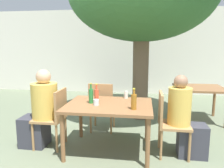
{
  "coord_description": "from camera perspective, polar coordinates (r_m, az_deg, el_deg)",
  "views": [
    {
      "loc": [
        0.5,
        -3.1,
        1.57
      ],
      "look_at": [
        0.0,
        0.3,
        0.98
      ],
      "focal_mm": 35.0,
      "sensor_mm": 36.0,
      "label": 1
    }
  ],
  "objects": [
    {
      "name": "patio_chair_2",
      "position": [
        4.04,
        -2.69,
        -5.26
      ],
      "size": [
        0.44,
        0.44,
        0.92
      ],
      "rotation": [
        0.0,
        0.0,
        3.14
      ],
      "color": "#A87A4C",
      "rests_on": "ground_plane"
    },
    {
      "name": "person_seated_0",
      "position": [
        3.63,
        -18.21,
        -6.91
      ],
      "size": [
        0.6,
        0.4,
        1.23
      ],
      "rotation": [
        0.0,
        0.0,
        -1.57
      ],
      "color": "#383842",
      "rests_on": "ground_plane"
    },
    {
      "name": "drinking_glass_0",
      "position": [
        3.6,
        3.68,
        -2.78
      ],
      "size": [
        0.06,
        0.06,
        0.12
      ],
      "color": "silver",
      "rests_on": "dining_table_front"
    },
    {
      "name": "amber_bottle_0",
      "position": [
        2.96,
        5.72,
        -4.52
      ],
      "size": [
        0.07,
        0.07,
        0.29
      ],
      "color": "#9E661E",
      "rests_on": "dining_table_front"
    },
    {
      "name": "dining_table_front",
      "position": [
        3.28,
        -0.77,
        -6.6
      ],
      "size": [
        1.27,
        0.98,
        0.73
      ],
      "color": "brown",
      "rests_on": "ground_plane"
    },
    {
      "name": "cafe_building_wall",
      "position": [
        7.43,
        4.55,
        8.36
      ],
      "size": [
        10.0,
        0.08,
        2.8
      ],
      "color": "silver",
      "rests_on": "ground_plane"
    },
    {
      "name": "dining_table_back",
      "position": [
        4.96,
        21.76,
        -1.9
      ],
      "size": [
        1.0,
        0.89,
        0.73
      ],
      "color": "brown",
      "rests_on": "ground_plane"
    },
    {
      "name": "patio_chair_1",
      "position": [
        3.29,
        14.48,
        -9.06
      ],
      "size": [
        0.44,
        0.44,
        0.92
      ],
      "rotation": [
        0.0,
        0.0,
        1.57
      ],
      "color": "#A87A4C",
      "rests_on": "ground_plane"
    },
    {
      "name": "patio_chair_0",
      "position": [
        3.55,
        -14.84,
        -7.71
      ],
      "size": [
        0.44,
        0.44,
        0.92
      ],
      "rotation": [
        0.0,
        0.0,
        -1.57
      ],
      "color": "#A87A4C",
      "rests_on": "ground_plane"
    },
    {
      "name": "green_bottle_1",
      "position": [
        3.29,
        -5.51,
        -2.99
      ],
      "size": [
        0.07,
        0.07,
        0.31
      ],
      "color": "#287A38",
      "rests_on": "dining_table_front"
    },
    {
      "name": "person_seated_1",
      "position": [
        3.33,
        18.65,
        -9.13
      ],
      "size": [
        0.56,
        0.32,
        1.19
      ],
      "rotation": [
        0.0,
        0.0,
        1.57
      ],
      "color": "#383842",
      "rests_on": "ground_plane"
    },
    {
      "name": "soda_bottle_2",
      "position": [
        3.27,
        -4.06,
        -3.09
      ],
      "size": [
        0.07,
        0.07,
        0.3
      ],
      "color": "#DB4C2D",
      "rests_on": "dining_table_front"
    },
    {
      "name": "ground_plane",
      "position": [
        3.51,
        -0.74,
        -16.86
      ],
      "size": [
        30.0,
        30.0,
        0.0
      ],
      "primitive_type": "plane",
      "color": "#667056"
    },
    {
      "name": "drinking_glass_1",
      "position": [
        3.18,
        -4.17,
        -4.8
      ],
      "size": [
        0.08,
        0.08,
        0.09
      ],
      "color": "silver",
      "rests_on": "dining_table_front"
    }
  ]
}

